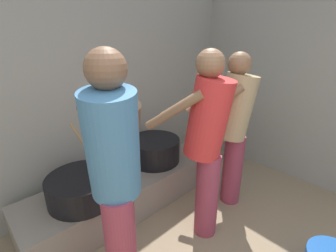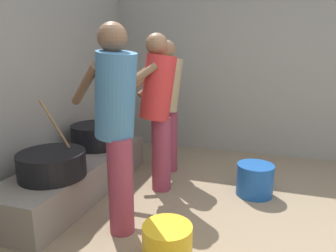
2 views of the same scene
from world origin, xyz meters
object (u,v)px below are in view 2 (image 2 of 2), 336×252
object	(u,v)px
cook_in_red_shirt	(158,104)
bucket_yellow_plastic	(167,244)
cooking_pot_secondary	(96,136)
bucket_blue_plastic	(255,180)
cook_in_tan_shirt	(167,99)
cook_in_blue_shirt	(116,118)
cooking_pot_main	(52,164)

from	to	relation	value
cook_in_red_shirt	bucket_yellow_plastic	size ratio (longest dim) A/B	4.64
cooking_pot_secondary	bucket_yellow_plastic	distance (m)	1.79
bucket_blue_plastic	cooking_pot_secondary	bearing A→B (deg)	91.81
cooking_pot_secondary	cook_in_tan_shirt	world-z (taller)	cook_in_tan_shirt
cook_in_red_shirt	cook_in_tan_shirt	bearing A→B (deg)	8.40
cook_in_blue_shirt	cooking_pot_secondary	bearing A→B (deg)	38.95
cooking_pot_secondary	bucket_yellow_plastic	xyz separation A→B (m)	(-1.21, -1.26, -0.35)
cook_in_red_shirt	bucket_yellow_plastic	bearing A→B (deg)	-157.05
cooking_pot_secondary	cook_in_red_shirt	size ratio (longest dim) A/B	0.35
cook_in_blue_shirt	cook_in_red_shirt	xyz separation A→B (m)	(0.82, -0.04, -0.02)
cook_in_tan_shirt	bucket_yellow_plastic	bearing A→B (deg)	-161.65
cook_in_red_shirt	bucket_blue_plastic	world-z (taller)	cook_in_red_shirt
cooking_pot_main	bucket_blue_plastic	distance (m)	1.97
cook_in_blue_shirt	cook_in_red_shirt	world-z (taller)	cook_in_blue_shirt
cook_in_blue_shirt	cook_in_red_shirt	size ratio (longest dim) A/B	1.02
cooking_pot_main	cook_in_red_shirt	xyz separation A→B (m)	(0.77, -0.71, 0.45)
cook_in_red_shirt	cook_in_tan_shirt	size ratio (longest dim) A/B	1.03
cooking_pot_secondary	bucket_blue_plastic	distance (m)	1.82
bucket_blue_plastic	cook_in_tan_shirt	bearing A→B (deg)	71.46
cook_in_tan_shirt	bucket_blue_plastic	bearing A→B (deg)	-108.54
cook_in_tan_shirt	bucket_yellow_plastic	size ratio (longest dim) A/B	4.51
cook_in_tan_shirt	bucket_yellow_plastic	distance (m)	1.87
bucket_yellow_plastic	bucket_blue_plastic	distance (m)	1.37
cooking_pot_secondary	cook_in_red_shirt	bearing A→B (deg)	-99.05
cooking_pot_main	bucket_blue_plastic	size ratio (longest dim) A/B	1.83
cooking_pot_main	cooking_pot_secondary	bearing A→B (deg)	6.11
cooking_pot_main	cook_in_blue_shirt	distance (m)	0.82
cook_in_blue_shirt	cook_in_red_shirt	bearing A→B (deg)	-2.66
cooking_pot_main	cook_in_tan_shirt	size ratio (longest dim) A/B	0.43
cook_in_tan_shirt	bucket_blue_plastic	xyz separation A→B (m)	(-0.36, -1.06, -0.73)
cooking_pot_main	cooking_pot_secondary	world-z (taller)	cooking_pot_main
cooking_pot_secondary	cook_in_blue_shirt	xyz separation A→B (m)	(-0.95, -0.77, 0.45)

